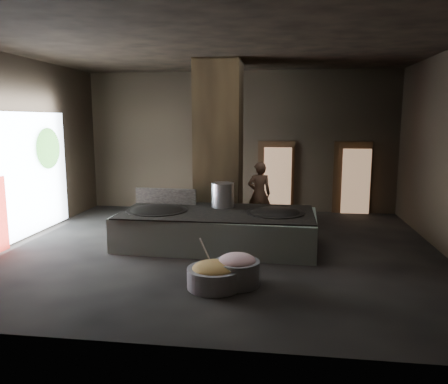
# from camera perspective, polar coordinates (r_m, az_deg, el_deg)

# --- Properties ---
(floor) EXTENTS (10.00, 9.00, 0.10)m
(floor) POSITION_cam_1_polar(r_m,az_deg,el_deg) (10.27, -0.58, -7.62)
(floor) COLOR black
(floor) RESTS_ON ground
(ceiling) EXTENTS (10.00, 9.00, 0.10)m
(ceiling) POSITION_cam_1_polar(r_m,az_deg,el_deg) (9.95, -0.62, 18.62)
(ceiling) COLOR black
(ceiling) RESTS_ON back_wall
(back_wall) EXTENTS (10.00, 0.10, 4.50)m
(back_wall) POSITION_cam_1_polar(r_m,az_deg,el_deg) (14.36, 2.06, 6.57)
(back_wall) COLOR black
(back_wall) RESTS_ON ground
(front_wall) EXTENTS (10.00, 0.10, 4.50)m
(front_wall) POSITION_cam_1_polar(r_m,az_deg,el_deg) (5.41, -7.64, 1.82)
(front_wall) COLOR black
(front_wall) RESTS_ON ground
(left_wall) EXTENTS (0.10, 9.00, 4.50)m
(left_wall) POSITION_cam_1_polar(r_m,az_deg,el_deg) (11.70, -25.98, 5.00)
(left_wall) COLOR black
(left_wall) RESTS_ON ground
(pillar) EXTENTS (1.20, 1.20, 4.50)m
(pillar) POSITION_cam_1_polar(r_m,az_deg,el_deg) (11.77, -0.70, 5.96)
(pillar) COLOR black
(pillar) RESTS_ON ground
(hearth_platform) EXTENTS (4.66, 2.38, 0.80)m
(hearth_platform) POSITION_cam_1_polar(r_m,az_deg,el_deg) (10.36, -0.88, -4.89)
(hearth_platform) COLOR beige
(hearth_platform) RESTS_ON ground
(platform_cap) EXTENTS (4.47, 2.15, 0.03)m
(platform_cap) POSITION_cam_1_polar(r_m,az_deg,el_deg) (10.27, -0.88, -2.64)
(platform_cap) COLOR black
(platform_cap) RESTS_ON hearth_platform
(wok_left) EXTENTS (1.44, 1.44, 0.40)m
(wok_left) POSITION_cam_1_polar(r_m,az_deg,el_deg) (10.55, -8.74, -2.79)
(wok_left) COLOR black
(wok_left) RESTS_ON hearth_platform
(wok_left_rim) EXTENTS (1.47, 1.47, 0.05)m
(wok_left_rim) POSITION_cam_1_polar(r_m,az_deg,el_deg) (10.53, -8.75, -2.41)
(wok_left_rim) COLOR black
(wok_left_rim) RESTS_ON hearth_platform
(wok_right) EXTENTS (1.34, 1.34, 0.38)m
(wok_right) POSITION_cam_1_polar(r_m,az_deg,el_deg) (10.22, 6.68, -3.13)
(wok_right) COLOR black
(wok_right) RESTS_ON hearth_platform
(wok_right_rim) EXTENTS (1.37, 1.37, 0.05)m
(wok_right_rim) POSITION_cam_1_polar(r_m,az_deg,el_deg) (10.21, 6.68, -2.75)
(wok_right_rim) COLOR black
(wok_right_rim) RESTS_ON hearth_platform
(stock_pot) EXTENTS (0.56, 0.56, 0.60)m
(stock_pot) POSITION_cam_1_polar(r_m,az_deg,el_deg) (10.74, -0.18, -0.39)
(stock_pot) COLOR silver
(stock_pot) RESTS_ON hearth_platform
(splash_guard) EXTENTS (1.59, 0.13, 0.40)m
(splash_guard) POSITION_cam_1_polar(r_m,az_deg,el_deg) (11.25, -7.63, -0.54)
(splash_guard) COLOR black
(splash_guard) RESTS_ON hearth_platform
(cook) EXTENTS (0.73, 0.55, 1.80)m
(cook) POSITION_cam_1_polar(r_m,az_deg,el_deg) (12.30, 4.62, -0.25)
(cook) COLOR brown
(cook) RESTS_ON ground
(veg_basin) EXTENTS (1.13, 1.13, 0.36)m
(veg_basin) POSITION_cam_1_polar(r_m,az_deg,el_deg) (7.92, -1.27, -11.12)
(veg_basin) COLOR gray
(veg_basin) RESTS_ON ground
(veg_fill) EXTENTS (0.80, 0.80, 0.25)m
(veg_fill) POSITION_cam_1_polar(r_m,az_deg,el_deg) (7.86, -1.28, -9.95)
(veg_fill) COLOR #8E9548
(veg_fill) RESTS_ON veg_basin
(ladle) EXTENTS (0.25, 0.33, 0.69)m
(ladle) POSITION_cam_1_polar(r_m,az_deg,el_deg) (7.96, -2.19, -8.19)
(ladle) COLOR silver
(ladle) RESTS_ON veg_basin
(meat_basin) EXTENTS (0.87, 0.87, 0.45)m
(meat_basin) POSITION_cam_1_polar(r_m,az_deg,el_deg) (8.03, 1.74, -10.49)
(meat_basin) COLOR gray
(meat_basin) RESTS_ON ground
(meat_fill) EXTENTS (0.67, 0.67, 0.26)m
(meat_fill) POSITION_cam_1_polar(r_m,az_deg,el_deg) (7.96, 1.74, -8.96)
(meat_fill) COLOR #CC7A88
(meat_fill) RESTS_ON meat_basin
(doorway_near) EXTENTS (1.18, 0.08, 2.38)m
(doorway_near) POSITION_cam_1_polar(r_m,az_deg,el_deg) (14.29, 6.79, 1.87)
(doorway_near) COLOR black
(doorway_near) RESTS_ON ground
(doorway_near_glow) EXTENTS (0.88, 0.04, 2.08)m
(doorway_near_glow) POSITION_cam_1_polar(r_m,az_deg,el_deg) (14.18, 6.99, 1.60)
(doorway_near_glow) COLOR #8C6647
(doorway_near_glow) RESTS_ON ground
(doorway_far) EXTENTS (1.18, 0.08, 2.38)m
(doorway_far) POSITION_cam_1_polar(r_m,az_deg,el_deg) (14.45, 16.35, 1.64)
(doorway_far) COLOR black
(doorway_far) RESTS_ON ground
(doorway_far_glow) EXTENTS (0.87, 0.04, 2.05)m
(doorway_far_glow) POSITION_cam_1_polar(r_m,az_deg,el_deg) (14.29, 16.85, 1.33)
(doorway_far_glow) COLOR #8C6647
(doorway_far_glow) RESTS_ON ground
(left_opening) EXTENTS (0.04, 4.20, 3.10)m
(left_opening) POSITION_cam_1_polar(r_m,az_deg,el_deg) (11.87, -24.82, 1.97)
(left_opening) COLOR white
(left_opening) RESTS_ON ground
(tree_silhouette) EXTENTS (0.28, 1.10, 1.10)m
(tree_silhouette) POSITION_cam_1_polar(r_m,az_deg,el_deg) (12.70, -21.96, 5.31)
(tree_silhouette) COLOR #194714
(tree_silhouette) RESTS_ON left_opening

